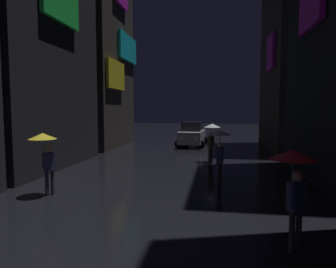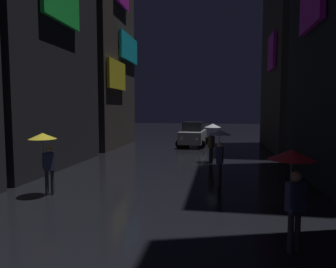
# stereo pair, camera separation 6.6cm
# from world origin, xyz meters

# --- Properties ---
(building_left_far) EXTENTS (4.25, 7.29, 15.58)m
(building_left_far) POSITION_xyz_m (-7.48, 21.63, 7.79)
(building_left_far) COLOR #2D2826
(building_left_far) RESTS_ON ground
(building_right_far) EXTENTS (4.25, 8.26, 17.75)m
(building_right_far) POSITION_xyz_m (7.49, 22.13, 8.88)
(building_right_far) COLOR #33302D
(building_right_far) RESTS_ON ground
(pedestrian_midstreet_left_clear) EXTENTS (0.90, 0.90, 2.12)m
(pedestrian_midstreet_left_clear) POSITION_xyz_m (1.57, 15.53, 1.67)
(pedestrian_midstreet_left_clear) COLOR #38332D
(pedestrian_midstreet_left_clear) RESTS_ON ground
(pedestrian_midstreet_centre_clear) EXTENTS (0.90, 0.90, 2.12)m
(pedestrian_midstreet_centre_clear) POSITION_xyz_m (1.94, 10.75, 1.67)
(pedestrian_midstreet_centre_clear) COLOR #38332D
(pedestrian_midstreet_centre_clear) RESTS_ON ground
(pedestrian_foreground_right_yellow) EXTENTS (0.90, 0.90, 2.12)m
(pedestrian_foreground_right_yellow) POSITION_xyz_m (-3.80, 8.30, 1.67)
(pedestrian_foreground_right_yellow) COLOR #2D2D38
(pedestrian_foreground_right_yellow) RESTS_ON ground
(pedestrian_foreground_left_red) EXTENTS (0.90, 0.90, 2.12)m
(pedestrian_foreground_left_red) POSITION_xyz_m (3.33, 5.38, 1.67)
(pedestrian_foreground_left_red) COLOR #2D2D38
(pedestrian_foreground_left_red) RESTS_ON ground
(car_distant) EXTENTS (2.42, 4.23, 1.92)m
(car_distant) POSITION_xyz_m (-0.03, 22.52, 0.93)
(car_distant) COLOR #99999E
(car_distant) RESTS_ON ground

